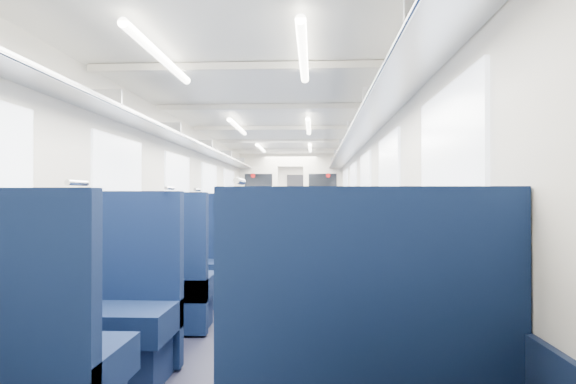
% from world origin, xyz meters
% --- Properties ---
extents(floor, '(2.80, 18.00, 0.01)m').
position_xyz_m(floor, '(0.00, 0.00, 0.00)').
color(floor, black).
rests_on(floor, ground).
extents(ceiling, '(2.80, 18.00, 0.01)m').
position_xyz_m(ceiling, '(0.00, 0.00, 2.35)').
color(ceiling, white).
rests_on(ceiling, wall_left).
extents(wall_left, '(0.02, 18.00, 2.35)m').
position_xyz_m(wall_left, '(-1.40, 0.00, 1.18)').
color(wall_left, silver).
rests_on(wall_left, floor).
extents(dado_left, '(0.03, 17.90, 0.70)m').
position_xyz_m(dado_left, '(-1.39, 0.00, 0.35)').
color(dado_left, '#0F1934').
rests_on(dado_left, floor).
extents(wall_right, '(0.02, 18.00, 2.35)m').
position_xyz_m(wall_right, '(1.40, 0.00, 1.18)').
color(wall_right, silver).
rests_on(wall_right, floor).
extents(dado_right, '(0.03, 17.90, 0.70)m').
position_xyz_m(dado_right, '(1.39, 0.00, 0.35)').
color(dado_right, '#0F1934').
rests_on(dado_right, floor).
extents(wall_far, '(2.80, 0.02, 2.35)m').
position_xyz_m(wall_far, '(0.00, 9.00, 1.18)').
color(wall_far, silver).
rests_on(wall_far, floor).
extents(luggage_rack_left, '(0.36, 17.40, 0.18)m').
position_xyz_m(luggage_rack_left, '(-1.21, 0.00, 1.97)').
color(luggage_rack_left, '#B2B5BA').
rests_on(luggage_rack_left, wall_left).
extents(luggage_rack_right, '(0.36, 17.40, 0.18)m').
position_xyz_m(luggage_rack_right, '(1.21, 0.00, 1.97)').
color(luggage_rack_right, '#B2B5BA').
rests_on(luggage_rack_right, wall_right).
extents(windows, '(2.78, 15.60, 0.75)m').
position_xyz_m(windows, '(0.00, -0.46, 1.42)').
color(windows, white).
rests_on(windows, wall_left).
extents(ceiling_fittings, '(2.70, 16.06, 0.11)m').
position_xyz_m(ceiling_fittings, '(0.00, -0.26, 2.29)').
color(ceiling_fittings, silver).
rests_on(ceiling_fittings, ceiling).
extents(end_door, '(0.75, 0.06, 2.00)m').
position_xyz_m(end_door, '(0.00, 8.94, 1.00)').
color(end_door, black).
rests_on(end_door, floor).
extents(bulkhead, '(2.80, 0.10, 2.35)m').
position_xyz_m(bulkhead, '(-0.00, 3.58, 1.23)').
color(bulkhead, silver).
rests_on(bulkhead, floor).
extents(seat_2, '(1.12, 0.62, 1.25)m').
position_xyz_m(seat_2, '(-0.83, -7.11, 0.39)').
color(seat_2, '#0D1B3E').
rests_on(seat_2, floor).
extents(seat_3, '(1.12, 0.62, 1.25)m').
position_xyz_m(seat_3, '(0.83, -7.08, 0.39)').
color(seat_3, '#0D1B3E').
rests_on(seat_3, floor).
extents(seat_4, '(1.12, 0.62, 1.25)m').
position_xyz_m(seat_4, '(-0.83, -5.96, 0.39)').
color(seat_4, '#0D1B3E').
rests_on(seat_4, floor).
extents(seat_5, '(1.12, 0.62, 1.25)m').
position_xyz_m(seat_5, '(0.83, -6.09, 0.39)').
color(seat_5, '#0D1B3E').
rests_on(seat_5, floor).
extents(seat_6, '(1.12, 0.62, 1.25)m').
position_xyz_m(seat_6, '(-0.83, -4.79, 0.39)').
color(seat_6, '#0D1B3E').
rests_on(seat_6, floor).
extents(seat_7, '(1.12, 0.62, 1.25)m').
position_xyz_m(seat_7, '(0.83, -4.79, 0.39)').
color(seat_7, '#0D1B3E').
rests_on(seat_7, floor).
extents(seat_8, '(1.12, 0.62, 1.25)m').
position_xyz_m(seat_8, '(-0.83, -3.60, 0.39)').
color(seat_8, '#0D1B3E').
rests_on(seat_8, floor).
extents(seat_9, '(1.12, 0.62, 1.25)m').
position_xyz_m(seat_9, '(0.83, -3.76, 0.39)').
color(seat_9, '#0D1B3E').
rests_on(seat_9, floor).
extents(seat_10, '(1.12, 0.62, 1.25)m').
position_xyz_m(seat_10, '(-0.83, -2.43, 0.39)').
color(seat_10, '#0D1B3E').
rests_on(seat_10, floor).
extents(seat_11, '(1.12, 0.62, 1.25)m').
position_xyz_m(seat_11, '(0.83, -2.47, 0.39)').
color(seat_11, '#0D1B3E').
rests_on(seat_11, floor).
extents(seat_12, '(1.12, 0.62, 1.25)m').
position_xyz_m(seat_12, '(-0.83, -1.29, 0.39)').
color(seat_12, '#0D1B3E').
rests_on(seat_12, floor).
extents(seat_13, '(1.12, 0.62, 1.25)m').
position_xyz_m(seat_13, '(0.83, -1.39, 0.39)').
color(seat_13, '#0D1B3E').
rests_on(seat_13, floor).
extents(seat_14, '(1.12, 0.62, 1.25)m').
position_xyz_m(seat_14, '(-0.83, -0.24, 0.39)').
color(seat_14, '#0D1B3E').
rests_on(seat_14, floor).
extents(seat_15, '(1.12, 0.62, 1.25)m').
position_xyz_m(seat_15, '(0.83, -0.15, 0.39)').
color(seat_15, '#0D1B3E').
rests_on(seat_15, floor).
extents(seat_16, '(1.12, 0.62, 1.25)m').
position_xyz_m(seat_16, '(-0.83, 0.80, 0.39)').
color(seat_16, '#0D1B3E').
rests_on(seat_16, floor).
extents(seat_17, '(1.12, 0.62, 1.25)m').
position_xyz_m(seat_17, '(0.83, 0.86, 0.39)').
color(seat_17, '#0D1B3E').
rests_on(seat_17, floor).
extents(seat_18, '(1.12, 0.62, 1.25)m').
position_xyz_m(seat_18, '(-0.83, 2.02, 0.39)').
color(seat_18, '#0D1B3E').
rests_on(seat_18, floor).
extents(seat_19, '(1.12, 0.62, 1.25)m').
position_xyz_m(seat_19, '(0.83, 1.99, 0.39)').
color(seat_19, '#0D1B3E').
rests_on(seat_19, floor).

